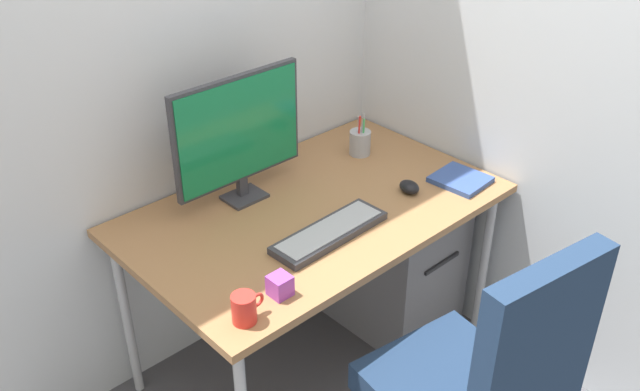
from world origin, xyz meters
TOP-DOWN VIEW (x-y plane):
  - ground_plane at (0.00, 0.00)m, footprint 8.00×8.00m
  - wall_back at (0.00, 0.45)m, footprint 2.54×0.04m
  - wall_side_right at (0.70, -0.17)m, footprint 0.04×2.02m
  - desk at (0.00, 0.00)m, footprint 1.35×0.83m
  - office_chair at (-0.09, -0.83)m, footprint 0.59×0.62m
  - filing_cabinet at (0.44, -0.02)m, footprint 0.41×0.51m
  - monitor at (-0.15, 0.22)m, footprint 0.53×0.12m
  - keyboard at (-0.09, -0.18)m, footprint 0.44×0.15m
  - mouse at (0.33, -0.17)m, footprint 0.08×0.10m
  - pen_holder at (0.41, 0.17)m, footprint 0.09×0.09m
  - notebook at (0.53, -0.25)m, footprint 0.19×0.21m
  - coffee_mug at (-0.56, -0.32)m, footprint 0.11×0.07m
  - desk_clamp_accessory at (-0.41, -0.30)m, footprint 0.06×0.06m

SIDE VIEW (x-z plane):
  - ground_plane at x=0.00m, z-range 0.00..0.00m
  - filing_cabinet at x=0.44m, z-range 0.00..0.61m
  - office_chair at x=-0.09m, z-range 0.01..1.10m
  - desk at x=0.00m, z-range 0.33..1.08m
  - notebook at x=0.53m, z-range 0.76..0.78m
  - keyboard at x=-0.09m, z-range 0.76..0.78m
  - mouse at x=0.33m, z-range 0.76..0.80m
  - desk_clamp_accessory at x=-0.41m, z-range 0.76..0.82m
  - coffee_mug at x=-0.56m, z-range 0.76..0.85m
  - pen_holder at x=0.41m, z-range 0.72..0.90m
  - monitor at x=-0.15m, z-range 0.78..1.26m
  - wall_back at x=0.00m, z-range 0.00..2.80m
  - wall_side_right at x=0.70m, z-range 0.00..2.80m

